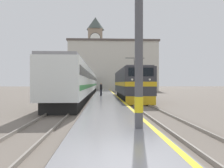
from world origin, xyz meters
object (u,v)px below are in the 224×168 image
catenary_mast (140,25)px  person_on_platform (101,89)px  passenger_train (84,83)px  clock_tower (95,51)px  locomotive_train (130,84)px

catenary_mast → person_on_platform: bearing=94.2°
passenger_train → catenary_mast: catenary_mast is taller
clock_tower → catenary_mast: bearing=-86.9°
catenary_mast → clock_tower: clock_tower is taller
catenary_mast → person_on_platform: (-1.57, 21.53, -3.00)m
locomotive_train → catenary_mast: catenary_mast is taller
catenary_mast → passenger_train: bearing=99.0°
passenger_train → clock_tower: size_ratio=1.80×
passenger_train → person_on_platform: 6.26m
clock_tower → passenger_train: bearing=-90.9°
locomotive_train → passenger_train: size_ratio=0.33×
locomotive_train → passenger_train: locomotive_train is taller
catenary_mast → person_on_platform: 21.79m
catenary_mast → clock_tower: bearing=93.1°
locomotive_train → passenger_train: (-6.37, 8.58, 0.21)m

